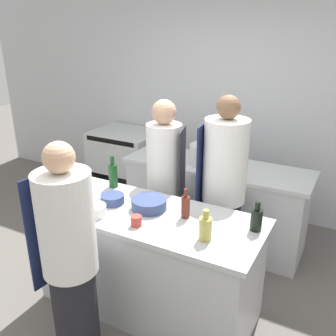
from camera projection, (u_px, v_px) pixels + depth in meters
The scene contains 18 objects.
ground_plane at pixel (149, 304), 3.21m from camera, with size 16.00×16.00×0.00m, color #605B56.
wall_back at pixel (239, 100), 4.45m from camera, with size 8.00×0.06×2.80m.
prep_counter at pixel (148, 261), 3.05m from camera, with size 1.82×0.73×0.89m.
pass_counter at pixel (215, 203), 4.02m from camera, with size 1.94×0.62×0.89m.
oven_range at pixel (127, 164), 5.07m from camera, with size 0.85×0.71×0.92m.
chef_at_prep_near at pixel (70, 261), 2.43m from camera, with size 0.39×0.37×1.63m.
chef_at_stove at pixel (165, 185), 3.51m from camera, with size 0.37×0.36×1.64m.
chef_at_pass_far at pixel (223, 193), 3.30m from camera, with size 0.41×0.39×1.72m.
bottle_olive_oil at pixel (256, 219), 2.62m from camera, with size 0.08×0.08×0.22m.
bottle_vinegar at pixel (186, 206), 2.79m from camera, with size 0.06×0.06×0.23m.
bottle_wine at pixel (113, 175), 3.31m from camera, with size 0.08×0.08×0.29m.
bottle_cooking_oil at pixel (205, 228), 2.50m from camera, with size 0.09×0.09×0.22m.
bowl_mixing_large at pixel (95, 210), 2.83m from camera, with size 0.17×0.17×0.08m.
bowl_prep_small at pixel (112, 199), 3.03m from camera, with size 0.19×0.19×0.07m.
bowl_ceramic_blue at pixel (149, 204), 2.93m from camera, with size 0.28×0.28×0.09m.
cup at pixel (136, 221), 2.69m from camera, with size 0.08×0.08×0.08m.
cutting_board at pixel (77, 197), 3.12m from camera, with size 0.37×0.22×0.01m.
stockpot at pixel (205, 154), 3.85m from camera, with size 0.32×0.32×0.21m.
Camera 1 is at (1.37, -2.18, 2.26)m, focal length 40.00 mm.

